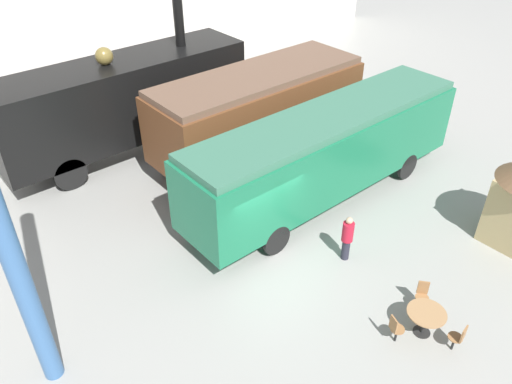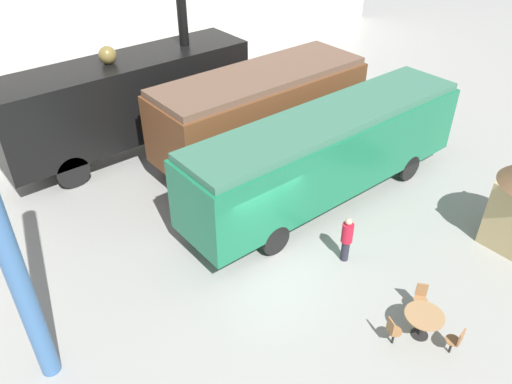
{
  "view_description": "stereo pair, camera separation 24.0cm",
  "coord_description": "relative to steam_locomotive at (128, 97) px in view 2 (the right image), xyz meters",
  "views": [
    {
      "loc": [
        -7.52,
        -8.5,
        10.21
      ],
      "look_at": [
        0.48,
        1.0,
        1.6
      ],
      "focal_mm": 35.0,
      "sensor_mm": 36.0,
      "label": 1
    },
    {
      "loc": [
        -7.33,
        -8.65,
        10.21
      ],
      "look_at": [
        0.48,
        1.0,
        1.6
      ],
      "focal_mm": 35.0,
      "sensor_mm": 36.0,
      "label": 2
    }
  ],
  "objects": [
    {
      "name": "steam_locomotive",
      "position": [
        0.0,
        0.0,
        0.0
      ],
      "size": [
        9.93,
        2.43,
        5.97
      ],
      "color": "black",
      "rests_on": "ground_plane"
    },
    {
      "name": "streamlined_locomotive",
      "position": [
        4.36,
        -7.3,
        -0.36
      ],
      "size": [
        12.84,
        2.45,
        3.24
      ],
      "color": "#196B47",
      "rests_on": "ground_plane"
    },
    {
      "name": "cafe_chair_0",
      "position": [
        1.23,
        -13.97,
        -1.76
      ],
      "size": [
        0.36,
        0.37,
        0.87
      ],
      "rotation": [
        0.0,
        0.0,
        8.02
      ],
      "color": "black",
      "rests_on": "ground_plane"
    },
    {
      "name": "visitor_person",
      "position": [
        1.71,
        -9.97,
        -1.45
      ],
      "size": [
        0.34,
        0.34,
        1.53
      ],
      "color": "#262633",
      "rests_on": "ground_plane"
    },
    {
      "name": "cafe_chair_1",
      "position": [
        1.76,
        -12.58,
        -1.76
      ],
      "size": [
        0.41,
        0.4,
        0.87
      ],
      "rotation": [
        0.0,
        0.0,
        10.11
      ],
      "color": "black",
      "rests_on": "ground_plane"
    },
    {
      "name": "cafe_table_near",
      "position": [
        1.09,
        -13.12,
        -1.67
      ],
      "size": [
        0.98,
        0.98,
        0.73
      ],
      "color": "black",
      "rests_on": "ground_plane"
    },
    {
      "name": "passenger_coach_wooden",
      "position": [
        3.53,
        -3.78,
        -0.12
      ],
      "size": [
        8.38,
        2.88,
        3.55
      ],
      "color": "brown",
      "rests_on": "ground_plane"
    },
    {
      "name": "ground_plane",
      "position": [
        -0.06,
        -8.34,
        -2.27
      ],
      "size": [
        80.0,
        80.0,
        0.0
      ],
      "primitive_type": "plane",
      "color": "gray"
    },
    {
      "name": "backdrop_wall",
      "position": [
        -0.06,
        7.08,
        2.23
      ],
      "size": [
        44.0,
        0.15,
        9.0
      ],
      "color": "silver",
      "rests_on": "ground_plane"
    },
    {
      "name": "support_pillar",
      "position": [
        -6.55,
        -8.24,
        1.73
      ],
      "size": [
        0.44,
        0.44,
        8.0
      ],
      "color": "#386093",
      "rests_on": "ground_plane"
    },
    {
      "name": "cafe_chair_2",
      "position": [
        0.29,
        -12.82,
        -1.76
      ],
      "size": [
        0.39,
        0.38,
        0.87
      ],
      "rotation": [
        0.0,
        0.0,
        12.2
      ],
      "color": "black",
      "rests_on": "ground_plane"
    }
  ]
}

